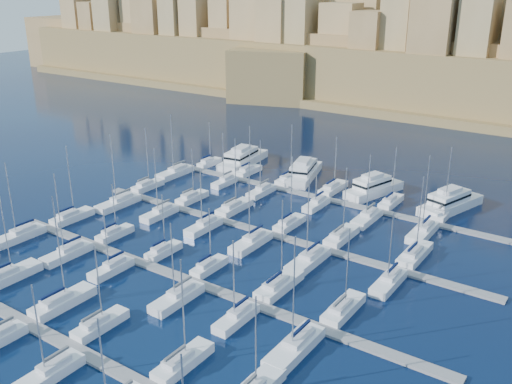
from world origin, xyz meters
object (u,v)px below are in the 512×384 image
Objects in this scene: sailboat_2 at (62,302)px; motor_yacht_a at (242,158)px; sailboat_4 at (183,362)px; motor_yacht_d at (450,202)px; motor_yacht_c at (373,187)px; motor_yacht_b at (304,172)px.

sailboat_2 is 72.58m from motor_yacht_a.
sailboat_2 reaches higher than sailboat_4.
motor_yacht_d is at bearing 63.13° from sailboat_2.
sailboat_4 is 0.93× the size of motor_yacht_c.
sailboat_4 is 0.86× the size of motor_yacht_d.
motor_yacht_b is 18.26m from motor_yacht_c.
motor_yacht_b is (0.21, 69.76, 0.95)m from sailboat_2.
motor_yacht_b is 1.02× the size of motor_yacht_d.
sailboat_2 is at bearing 178.75° from sailboat_4.
sailboat_2 reaches higher than motor_yacht_d.
motor_yacht_c is at bearing 94.37° from sailboat_4.
motor_yacht_a is at bearing 120.70° from sailboat_4.
motor_yacht_b is (18.46, -0.48, 0.00)m from motor_yacht_a.
sailboat_4 is 69.72m from motor_yacht_c.
sailboat_4 is 71.04m from motor_yacht_d.
sailboat_2 is 71.42m from motor_yacht_c.
motor_yacht_b is 35.05m from motor_yacht_d.
sailboat_4 is at bearing -59.30° from motor_yacht_a.
sailboat_4 is at bearing -1.25° from sailboat_2.
motor_yacht_c is (-5.32, 69.51, 0.98)m from sailboat_4.
motor_yacht_d is at bearing -0.71° from motor_yacht_a.
motor_yacht_a and motor_yacht_c have the same top height.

